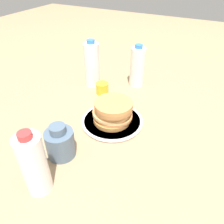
{
  "coord_description": "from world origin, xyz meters",
  "views": [
    {
      "loc": [
        0.33,
        -0.67,
        0.59
      ],
      "look_at": [
        -0.0,
        -0.02,
        0.05
      ],
      "focal_mm": 35.0,
      "sensor_mm": 36.0,
      "label": 1
    }
  ],
  "objects_px": {
    "pancake_stack": "(113,111)",
    "water_bottle_far": "(92,65)",
    "plate": "(112,121)",
    "water_bottle_near": "(137,67)",
    "water_bottle_mid": "(34,164)",
    "cream_jug": "(60,143)",
    "juice_glass": "(102,88)"
  },
  "relations": [
    {
      "from": "pancake_stack",
      "to": "water_bottle_far",
      "type": "distance_m",
      "value": 0.36
    },
    {
      "from": "plate",
      "to": "water_bottle_near",
      "type": "distance_m",
      "value": 0.37
    },
    {
      "from": "water_bottle_mid",
      "to": "cream_jug",
      "type": "bearing_deg",
      "value": 100.8
    },
    {
      "from": "juice_glass",
      "to": "water_bottle_mid",
      "type": "xyz_separation_m",
      "value": [
        0.1,
        -0.58,
        0.08
      ]
    },
    {
      "from": "cream_jug",
      "to": "water_bottle_far",
      "type": "bearing_deg",
      "value": 108.8
    },
    {
      "from": "juice_glass",
      "to": "water_bottle_far",
      "type": "xyz_separation_m",
      "value": [
        -0.09,
        0.06,
        0.09
      ]
    },
    {
      "from": "water_bottle_near",
      "to": "water_bottle_far",
      "type": "height_order",
      "value": "water_bottle_far"
    },
    {
      "from": "plate",
      "to": "pancake_stack",
      "type": "relative_size",
      "value": 1.55
    },
    {
      "from": "juice_glass",
      "to": "pancake_stack",
      "type": "bearing_deg",
      "value": -50.17
    },
    {
      "from": "plate",
      "to": "water_bottle_near",
      "type": "height_order",
      "value": "water_bottle_near"
    },
    {
      "from": "juice_glass",
      "to": "water_bottle_far",
      "type": "distance_m",
      "value": 0.14
    },
    {
      "from": "plate",
      "to": "cream_jug",
      "type": "bearing_deg",
      "value": -107.45
    },
    {
      "from": "pancake_stack",
      "to": "juice_glass",
      "type": "xyz_separation_m",
      "value": [
        -0.16,
        0.19,
        -0.03
      ]
    },
    {
      "from": "plate",
      "to": "juice_glass",
      "type": "height_order",
      "value": "juice_glass"
    },
    {
      "from": "cream_jug",
      "to": "water_bottle_mid",
      "type": "relative_size",
      "value": 0.58
    },
    {
      "from": "juice_glass",
      "to": "water_bottle_near",
      "type": "relative_size",
      "value": 0.28
    },
    {
      "from": "plate",
      "to": "water_bottle_far",
      "type": "distance_m",
      "value": 0.37
    },
    {
      "from": "water_bottle_mid",
      "to": "plate",
      "type": "bearing_deg",
      "value": 82.65
    },
    {
      "from": "cream_jug",
      "to": "water_bottle_mid",
      "type": "height_order",
      "value": "water_bottle_mid"
    },
    {
      "from": "cream_jug",
      "to": "water_bottle_far",
      "type": "relative_size",
      "value": 0.53
    },
    {
      "from": "water_bottle_near",
      "to": "water_bottle_mid",
      "type": "relative_size",
      "value": 1.0
    },
    {
      "from": "pancake_stack",
      "to": "water_bottle_near",
      "type": "distance_m",
      "value": 0.36
    },
    {
      "from": "water_bottle_mid",
      "to": "water_bottle_far",
      "type": "xyz_separation_m",
      "value": [
        -0.2,
        0.64,
        0.01
      ]
    },
    {
      "from": "water_bottle_mid",
      "to": "juice_glass",
      "type": "bearing_deg",
      "value": 100.14
    },
    {
      "from": "cream_jug",
      "to": "water_bottle_near",
      "type": "relative_size",
      "value": 0.58
    },
    {
      "from": "cream_jug",
      "to": "water_bottle_mid",
      "type": "bearing_deg",
      "value": -79.2
    },
    {
      "from": "cream_jug",
      "to": "water_bottle_far",
      "type": "distance_m",
      "value": 0.53
    },
    {
      "from": "pancake_stack",
      "to": "juice_glass",
      "type": "relative_size",
      "value": 2.66
    },
    {
      "from": "juice_glass",
      "to": "water_bottle_near",
      "type": "distance_m",
      "value": 0.22
    },
    {
      "from": "water_bottle_far",
      "to": "plate",
      "type": "bearing_deg",
      "value": -45.46
    },
    {
      "from": "pancake_stack",
      "to": "juice_glass",
      "type": "distance_m",
      "value": 0.25
    },
    {
      "from": "plate",
      "to": "cream_jug",
      "type": "height_order",
      "value": "cream_jug"
    }
  ]
}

